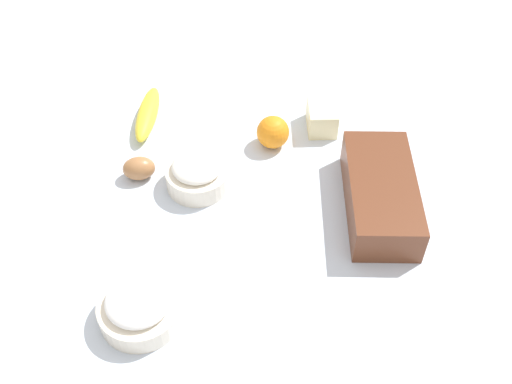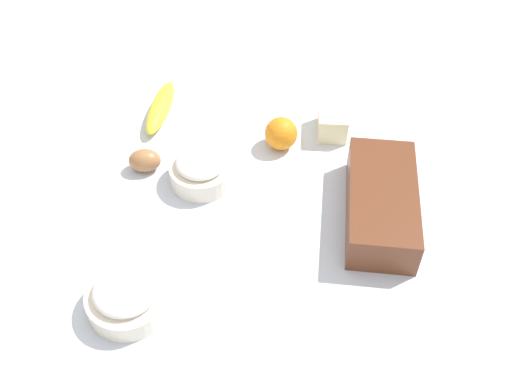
% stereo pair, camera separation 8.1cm
% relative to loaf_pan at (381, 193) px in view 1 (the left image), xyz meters
% --- Properties ---
extents(ground_plane, '(2.40, 2.40, 0.02)m').
position_rel_loaf_pan_xyz_m(ground_plane, '(-0.02, -0.25, -0.05)').
color(ground_plane, silver).
extents(loaf_pan, '(0.29, 0.15, 0.08)m').
position_rel_loaf_pan_xyz_m(loaf_pan, '(0.00, 0.00, 0.00)').
color(loaf_pan, brown).
rests_on(loaf_pan, ground_plane).
extents(flour_bowl, '(0.13, 0.13, 0.07)m').
position_rel_loaf_pan_xyz_m(flour_bowl, '(-0.08, -0.36, -0.01)').
color(flour_bowl, silver).
rests_on(flour_bowl, ground_plane).
extents(sugar_bowl, '(0.14, 0.14, 0.07)m').
position_rel_loaf_pan_xyz_m(sugar_bowl, '(0.23, -0.46, -0.01)').
color(sugar_bowl, silver).
rests_on(sugar_bowl, ground_plane).
extents(banana, '(0.19, 0.06, 0.04)m').
position_rel_loaf_pan_xyz_m(banana, '(-0.29, -0.48, -0.02)').
color(banana, yellow).
rests_on(banana, ground_plane).
extents(orange_fruit, '(0.07, 0.07, 0.07)m').
position_rel_loaf_pan_xyz_m(orange_fruit, '(-0.20, -0.20, -0.01)').
color(orange_fruit, orange).
rests_on(orange_fruit, ground_plane).
extents(butter_block, '(0.09, 0.07, 0.06)m').
position_rel_loaf_pan_xyz_m(butter_block, '(-0.25, -0.09, -0.01)').
color(butter_block, '#F4EDB2').
rests_on(butter_block, ground_plane).
extents(egg_near_butter, '(0.06, 0.07, 0.05)m').
position_rel_loaf_pan_xyz_m(egg_near_butter, '(-0.11, -0.49, -0.02)').
color(egg_near_butter, '#A26D42').
rests_on(egg_near_butter, ground_plane).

